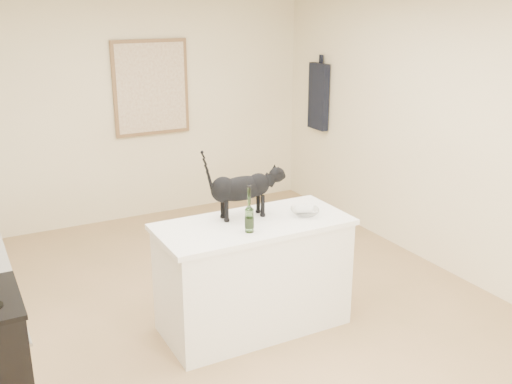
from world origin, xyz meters
name	(u,v)px	position (x,y,z in m)	size (l,w,h in m)	color
floor	(232,317)	(0.00, 0.00, 0.00)	(5.50, 5.50, 0.00)	#A98159
wall_back	(127,111)	(0.00, 2.75, 1.30)	(4.50, 4.50, 0.00)	beige
wall_right	(446,137)	(2.25, 0.00, 1.30)	(5.50, 5.50, 0.00)	beige
island_base	(253,277)	(0.10, -0.20, 0.43)	(1.44, 0.67, 0.86)	white
island_top	(253,224)	(0.10, -0.20, 0.88)	(1.50, 0.70, 0.04)	white
artwork_frame	(151,88)	(0.30, 2.72, 1.55)	(0.90, 0.03, 1.10)	brown
artwork_canvas	(152,88)	(0.30, 2.70, 1.55)	(0.82, 0.00, 1.02)	beige
hanging_garment	(319,97)	(2.19, 2.05, 1.40)	(0.08, 0.34, 0.80)	black
black_cat	(241,192)	(0.07, -0.06, 1.11)	(0.60, 0.18, 0.42)	black
wine_bottle	(249,212)	(-0.02, -0.37, 1.05)	(0.07, 0.07, 0.31)	#326126
glass_bowl	(305,212)	(0.53, -0.26, 0.93)	(0.22, 0.22, 0.05)	white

